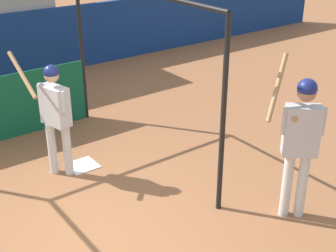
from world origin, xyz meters
name	(u,v)px	position (x,y,z in m)	size (l,w,h in m)	color
ground_plane	(89,247)	(0.00, 0.00, 0.00)	(60.00, 60.00, 0.00)	#935B38
batting_cage	(3,89)	(0.07, 2.76, 1.19)	(3.54, 3.89, 2.68)	black
home_plate	(83,165)	(0.85, 1.82, 0.01)	(0.44, 0.44, 0.02)	white
player_batter	(55,110)	(0.49, 1.83, 1.05)	(0.57, 0.85, 1.88)	silver
player_waiting	(300,135)	(2.47, -1.00, 1.18)	(0.76, 0.60, 2.16)	silver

